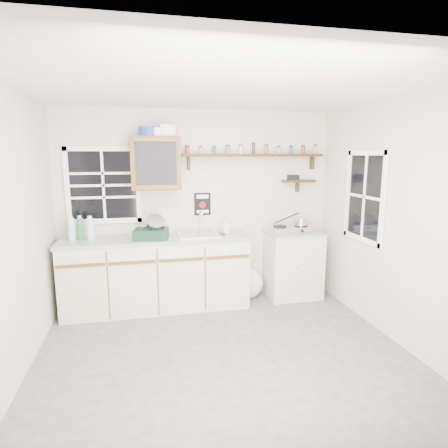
{
  "coord_description": "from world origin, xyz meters",
  "views": [
    {
      "loc": [
        -0.72,
        -3.31,
        1.93
      ],
      "look_at": [
        0.12,
        0.55,
        1.19
      ],
      "focal_mm": 30.0,
      "sensor_mm": 36.0,
      "label": 1
    }
  ],
  "objects_px": {
    "upper_cabinet": "(156,163)",
    "dish_rack": "(152,231)",
    "main_cabinet": "(157,273)",
    "spice_shelf": "(253,155)",
    "hotplate": "(290,229)",
    "right_cabinet": "(293,264)"
  },
  "relations": [
    {
      "from": "main_cabinet",
      "to": "hotplate",
      "type": "relative_size",
      "value": 3.69
    },
    {
      "from": "upper_cabinet",
      "to": "hotplate",
      "type": "bearing_deg",
      "value": -4.54
    },
    {
      "from": "right_cabinet",
      "to": "spice_shelf",
      "type": "bearing_deg",
      "value": 160.31
    },
    {
      "from": "main_cabinet",
      "to": "upper_cabinet",
      "type": "bearing_deg",
      "value": 76.32
    },
    {
      "from": "spice_shelf",
      "to": "dish_rack",
      "type": "distance_m",
      "value": 1.66
    },
    {
      "from": "upper_cabinet",
      "to": "right_cabinet",
      "type": "bearing_deg",
      "value": -3.76
    },
    {
      "from": "dish_rack",
      "to": "spice_shelf",
      "type": "bearing_deg",
      "value": 21.16
    },
    {
      "from": "main_cabinet",
      "to": "right_cabinet",
      "type": "xyz_separation_m",
      "value": [
        1.83,
        0.03,
        -0.01
      ]
    },
    {
      "from": "main_cabinet",
      "to": "hotplate",
      "type": "distance_m",
      "value": 1.84
    },
    {
      "from": "main_cabinet",
      "to": "spice_shelf",
      "type": "xyz_separation_m",
      "value": [
        1.31,
        0.21,
        1.47
      ]
    },
    {
      "from": "upper_cabinet",
      "to": "spice_shelf",
      "type": "distance_m",
      "value": 1.28
    },
    {
      "from": "upper_cabinet",
      "to": "dish_rack",
      "type": "relative_size",
      "value": 1.46
    },
    {
      "from": "dish_rack",
      "to": "hotplate",
      "type": "relative_size",
      "value": 0.71
    },
    {
      "from": "upper_cabinet",
      "to": "dish_rack",
      "type": "distance_m",
      "value": 0.84
    },
    {
      "from": "main_cabinet",
      "to": "upper_cabinet",
      "type": "relative_size",
      "value": 3.55
    },
    {
      "from": "right_cabinet",
      "to": "spice_shelf",
      "type": "relative_size",
      "value": 0.48
    },
    {
      "from": "right_cabinet",
      "to": "upper_cabinet",
      "type": "bearing_deg",
      "value": 176.24
    },
    {
      "from": "right_cabinet",
      "to": "hotplate",
      "type": "xyz_separation_m",
      "value": [
        -0.06,
        -0.02,
        0.49
      ]
    },
    {
      "from": "right_cabinet",
      "to": "hotplate",
      "type": "bearing_deg",
      "value": -160.54
    },
    {
      "from": "right_cabinet",
      "to": "upper_cabinet",
      "type": "relative_size",
      "value": 1.4
    },
    {
      "from": "spice_shelf",
      "to": "hotplate",
      "type": "height_order",
      "value": "spice_shelf"
    },
    {
      "from": "upper_cabinet",
      "to": "dish_rack",
      "type": "xyz_separation_m",
      "value": [
        -0.08,
        -0.22,
        -0.81
      ]
    }
  ]
}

